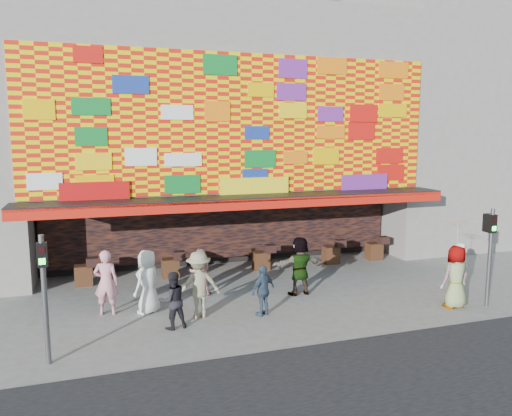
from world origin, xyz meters
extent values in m
plane|color=slate|center=(0.00, 0.00, 0.00)|extent=(90.00, 90.00, 0.00)
cube|color=gray|center=(0.00, 8.00, 6.50)|extent=(15.00, 8.00, 7.00)
cube|color=black|center=(0.00, 9.00, 1.50)|extent=(15.00, 6.00, 3.00)
cube|color=gray|center=(-7.30, 5.00, 1.50)|extent=(0.40, 2.00, 3.00)
cube|color=gray|center=(7.30, 5.00, 1.50)|extent=(0.40, 2.00, 3.00)
cube|color=black|center=(0.00, 3.40, 3.00)|extent=(15.20, 1.60, 0.12)
cube|color=red|center=(0.00, 2.62, 2.85)|extent=(15.20, 0.04, 0.35)
cube|color=#F9DA00|center=(0.00, 3.96, 5.55)|extent=(14.80, 0.08, 4.90)
cube|color=black|center=(0.00, 5.85, 1.55)|extent=(14.00, 0.25, 2.50)
cube|color=gray|center=(13.00, 8.00, 6.00)|extent=(11.00, 8.00, 12.00)
cylinder|color=#59595B|center=(-6.20, -1.50, 1.50)|extent=(0.12, 0.12, 3.00)
cube|color=black|center=(-6.20, -1.50, 2.55)|extent=(0.22, 0.18, 0.55)
cube|color=black|center=(-6.20, -1.59, 2.68)|extent=(0.14, 0.02, 0.14)
cube|color=#19E533|center=(-6.20, -1.59, 2.42)|extent=(0.14, 0.02, 0.14)
cylinder|color=#59595B|center=(6.20, -1.50, 1.50)|extent=(0.12, 0.12, 3.00)
cube|color=black|center=(6.20, -1.50, 2.55)|extent=(0.22, 0.18, 0.55)
cube|color=black|center=(6.20, -1.59, 2.68)|extent=(0.14, 0.02, 0.14)
cube|color=#19E533|center=(6.20, -1.59, 2.42)|extent=(0.14, 0.02, 0.14)
imported|color=white|center=(-3.67, 1.13, 0.94)|extent=(1.08, 1.06, 1.88)
imported|color=#D08794|center=(-4.82, 1.39, 0.96)|extent=(0.78, 0.60, 1.91)
imported|color=black|center=(-3.17, -0.28, 0.78)|extent=(0.86, 0.73, 1.57)
imported|color=gray|center=(-2.32, 0.35, 0.96)|extent=(1.26, 0.76, 1.91)
imported|color=#33445A|center=(-0.54, -0.12, 0.75)|extent=(0.95, 0.72, 1.49)
imported|color=gray|center=(1.21, 1.33, 0.96)|extent=(1.81, 0.68, 1.92)
imported|color=gray|center=(5.17, -1.30, 0.95)|extent=(0.98, 0.68, 1.91)
imported|color=white|center=(6.20, -0.20, 0.85)|extent=(0.73, 0.61, 1.71)
imported|color=#B87778|center=(-1.89, 2.30, 0.77)|extent=(0.84, 0.70, 1.54)
imported|color=beige|center=(5.17, -1.30, 2.21)|extent=(1.33, 1.34, 1.02)
cylinder|color=#4C3326|center=(5.17, -1.30, 1.25)|extent=(0.02, 0.02, 1.00)
camera|label=1|loc=(-5.08, -13.18, 5.17)|focal=35.00mm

